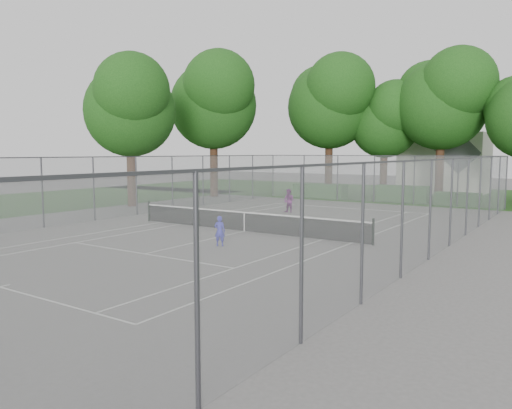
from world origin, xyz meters
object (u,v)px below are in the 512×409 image
Objects in this scene: tennis_net at (244,221)px; girl_player at (220,231)px; house at (445,153)px; woman_player at (289,201)px.

tennis_net is 3.82m from girl_player.
house is 32.93m from girl_player.
girl_player is (-0.89, -32.77, -3.06)m from house.
woman_player is (-3.29, 11.20, 0.13)m from girl_player.
tennis_net is 8.71× the size of woman_player.
tennis_net is 1.41× the size of house.
house is 6.17× the size of woman_player.
girl_player is at bearing -67.92° from woman_player.
woman_player reaches higher than tennis_net.
tennis_net is 29.44m from house.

